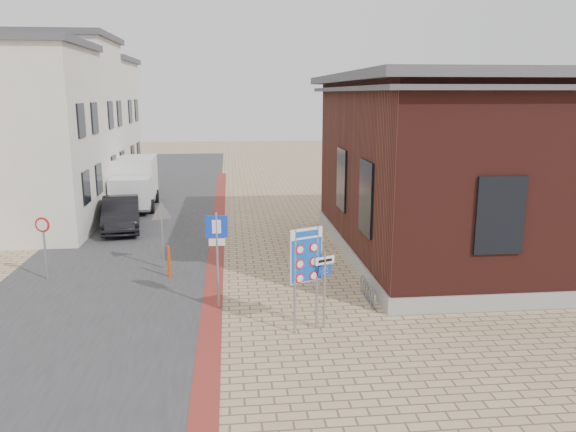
{
  "coord_description": "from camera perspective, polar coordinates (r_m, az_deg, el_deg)",
  "views": [
    {
      "loc": [
        -1.39,
        -13.44,
        6.1
      ],
      "look_at": [
        0.45,
        4.25,
        2.2
      ],
      "focal_mm": 35.0,
      "sensor_mm": 36.0,
      "label": 1
    }
  ],
  "objects": [
    {
      "name": "townhouse_mid",
      "position": [
        32.91,
        -23.2,
        8.72
      ],
      "size": [
        7.4,
        6.4,
        9.1
      ],
      "color": "silver",
      "rests_on": "ground"
    },
    {
      "name": "sedan",
      "position": [
        26.56,
        -16.6,
        0.22
      ],
      "size": [
        2.26,
        4.72,
        1.49
      ],
      "primitive_type": "imported",
      "rotation": [
        0.0,
        0.0,
        0.15
      ],
      "color": "black",
      "rests_on": "ground"
    },
    {
      "name": "essen_sign",
      "position": [
        14.73,
        3.73,
        -6.42
      ],
      "size": [
        0.54,
        0.26,
        2.1
      ],
      "rotation": [
        0.0,
        0.0,
        0.4
      ],
      "color": "gray",
      "rests_on": "ground"
    },
    {
      "name": "townhouse_far",
      "position": [
        38.7,
        -20.57,
        8.73
      ],
      "size": [
        7.4,
        6.4,
        8.3
      ],
      "color": "silver",
      "rests_on": "ground"
    },
    {
      "name": "yield_sign",
      "position": [
        20.05,
        -12.72,
        -0.28
      ],
      "size": [
        0.82,
        0.34,
        2.38
      ],
      "rotation": [
        0.0,
        0.0,
        0.34
      ],
      "color": "gray",
      "rests_on": "ground"
    },
    {
      "name": "border_sign",
      "position": [
        14.36,
        1.86,
        -4.25
      ],
      "size": [
        0.88,
        0.43,
        2.77
      ],
      "rotation": [
        0.0,
        0.0,
        0.43
      ],
      "color": "gray",
      "rests_on": "ground"
    },
    {
      "name": "brick_building",
      "position": [
        23.07,
        20.92,
        5.05
      ],
      "size": [
        13.0,
        13.0,
        6.8
      ],
      "color": "gray",
      "rests_on": "ground"
    },
    {
      "name": "ground",
      "position": [
        14.82,
        -0.05,
        -11.93
      ],
      "size": [
        120.0,
        120.0,
        0.0
      ],
      "primitive_type": "plane",
      "color": "tan",
      "rests_on": "ground"
    },
    {
      "name": "parking_sign",
      "position": [
        15.99,
        -7.23,
        -2.74
      ],
      "size": [
        0.62,
        0.07,
        2.84
      ],
      "rotation": [
        0.0,
        0.0,
        -0.02
      ],
      "color": "gray",
      "rests_on": "ground"
    },
    {
      "name": "curb_strip",
      "position": [
        24.22,
        -7.21,
        -2.28
      ],
      "size": [
        0.6,
        40.0,
        0.02
      ],
      "primitive_type": "cube",
      "color": "maroon",
      "rests_on": "ground"
    },
    {
      "name": "bollard",
      "position": [
        19.37,
        -11.99,
        -4.56
      ],
      "size": [
        0.13,
        0.13,
        1.1
      ],
      "primitive_type": "cylinder",
      "rotation": [
        0.0,
        0.0,
        -0.4
      ],
      "color": "#D83F0B",
      "rests_on": "ground"
    },
    {
      "name": "townhouse_near",
      "position": [
        27.26,
        -26.79,
        6.99
      ],
      "size": [
        7.4,
        6.4,
        8.3
      ],
      "color": "silver",
      "rests_on": "ground"
    },
    {
      "name": "speed_sign",
      "position": [
        20.15,
        -23.55,
        -2.13
      ],
      "size": [
        0.5,
        0.14,
        2.14
      ],
      "rotation": [
        0.0,
        0.0,
        -0.23
      ],
      "color": "gray",
      "rests_on": "ground"
    },
    {
      "name": "box_truck",
      "position": [
        31.34,
        -15.31,
        3.28
      ],
      "size": [
        2.37,
        5.21,
        2.68
      ],
      "rotation": [
        0.0,
        0.0,
        0.04
      ],
      "color": "slate",
      "rests_on": "ground"
    },
    {
      "name": "road_strip",
      "position": [
        29.37,
        -13.87,
        0.04
      ],
      "size": [
        7.0,
        60.0,
        0.02
      ],
      "primitive_type": "cube",
      "color": "#38383A",
      "rests_on": "ground"
    },
    {
      "name": "bike_rack",
      "position": [
        17.17,
        8.09,
        -7.63
      ],
      "size": [
        0.08,
        1.8,
        0.6
      ],
      "color": "slate",
      "rests_on": "ground"
    }
  ]
}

